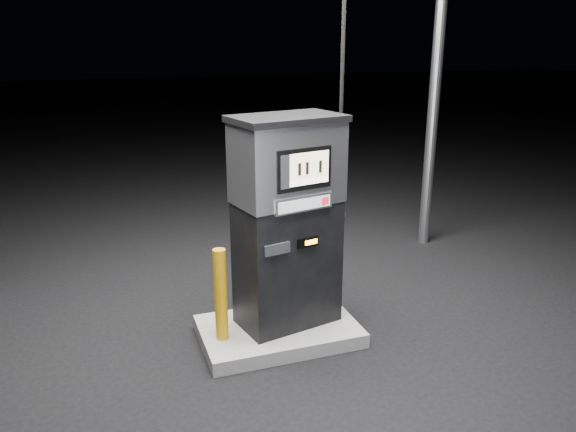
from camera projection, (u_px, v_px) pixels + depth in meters
name	position (u px, v px, depth m)	size (l,w,h in m)	color
ground	(279.00, 338.00, 5.86)	(80.00, 80.00, 0.00)	black
pump_island	(279.00, 331.00, 5.84)	(1.60, 1.00, 0.15)	slate
fuel_dispenser	(288.00, 221.00, 5.58)	(1.24, 0.84, 4.45)	black
bollard_left	(221.00, 295.00, 5.42)	(0.12, 0.12, 0.94)	#CB890B
bollard_right	(330.00, 273.00, 5.81)	(0.14, 0.14, 1.03)	#CB890B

